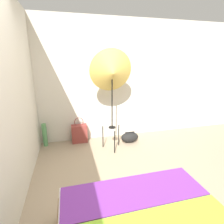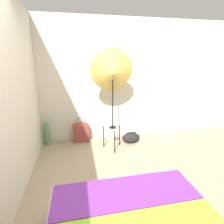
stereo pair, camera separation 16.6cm
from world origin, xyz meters
TOP-DOWN VIEW (x-y plane):
  - ground_plane at (0.00, 0.00)m, footprint 14.00×14.00m
  - wall_back at (0.00, 2.27)m, footprint 8.00×0.05m
  - wall_side_left at (-1.32, 1.00)m, footprint 0.05×8.00m
  - photo_umbrella at (0.15, 1.65)m, footprint 0.81×0.40m
  - tote_bag at (-0.47, 2.11)m, footprint 0.33×0.18m
  - duffel_bag at (0.60, 1.82)m, footprint 0.39×0.23m
  - paper_roll at (-1.18, 2.11)m, footprint 0.09×0.09m

SIDE VIEW (x-z plane):
  - ground_plane at x=0.00m, z-range 0.00..0.00m
  - duffel_bag at x=0.60m, z-range 0.00..0.24m
  - tote_bag at x=-0.47m, z-range -0.08..0.49m
  - paper_roll at x=-1.18m, z-range 0.00..0.49m
  - wall_back at x=0.00m, z-range 0.00..2.60m
  - wall_side_left at x=-1.32m, z-range 0.00..2.60m
  - photo_umbrella at x=0.15m, z-range 0.55..2.50m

